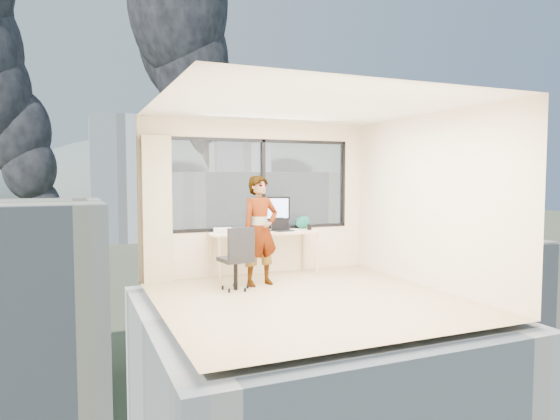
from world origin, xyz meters
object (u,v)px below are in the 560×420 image
laptop (283,225)px  handbag (303,222)px  person (260,231)px  monitor (273,213)px  chair (236,258)px  game_console (223,230)px  desk (265,254)px

laptop → handbag: (0.48, 0.25, 0.01)m
person → monitor: size_ratio=2.88×
person → handbag: size_ratio=5.78×
chair → monitor: bearing=35.6°
person → game_console: (-0.36, 0.78, -0.05)m
desk → laptop: bearing=-10.5°
monitor → desk: bearing=-145.9°
handbag → game_console: bearing=-173.6°
chair → game_console: (0.09, 0.96, 0.31)m
desk → handbag: (0.80, 0.19, 0.49)m
desk → laptop: 0.58m
chair → handbag: (1.56, 0.97, 0.38)m
desk → game_console: game_console is taller
desk → monitor: bearing=28.4°
person → laptop: size_ratio=5.03×
game_console → handbag: bearing=7.3°
chair → monitor: 1.42m
chair → handbag: handbag is taller
game_console → laptop: laptop is taller
laptop → handbag: bearing=23.4°
chair → laptop: chair is taller
chair → game_console: 1.01m
monitor → handbag: monitor is taller
game_console → desk: bearing=-8.0°
desk → chair: (-0.76, -0.78, 0.10)m
chair → handbag: bearing=24.7°
person → game_console: 0.86m
chair → person: size_ratio=0.57×
person → laptop: 0.83m
handbag → laptop: bearing=-146.9°
chair → person: bearing=14.0°
monitor → game_console: (-0.87, 0.07, -0.26)m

